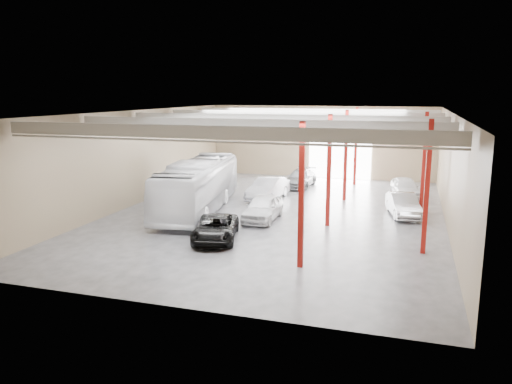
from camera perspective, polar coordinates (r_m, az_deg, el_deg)
The scene contains 8 objects.
depot_shell at distance 34.27m, azimuth 2.98°, elevation 5.75°, with size 22.12×32.12×7.06m.
coach_bus at distance 35.48m, azimuth -6.63°, elevation 0.72°, with size 3.05×13.03×3.63m, color white.
black_sedan at distance 28.55m, azimuth -4.64°, elevation -4.15°, with size 2.31×5.01×1.39m, color black.
car_row_a at distance 32.87m, azimuth 0.78°, elevation -1.81°, with size 1.95×4.86×1.65m, color silver.
car_row_b at distance 39.25m, azimuth 1.37°, elevation 0.40°, with size 1.82×5.22×1.72m, color silver.
car_row_c at distance 44.72m, azimuth 5.10°, elevation 1.57°, with size 2.10×5.16×1.50m, color slate.
car_right_near at distance 35.36m, azimuth 16.47°, elevation -1.43°, with size 1.64×4.71×1.55m, color #B0AFB4.
car_right_far at distance 41.73m, azimuth 16.66°, elevation 0.49°, with size 1.89×4.69×1.60m, color white.
Camera 1 is at (8.63, -32.55, 8.29)m, focal length 35.00 mm.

